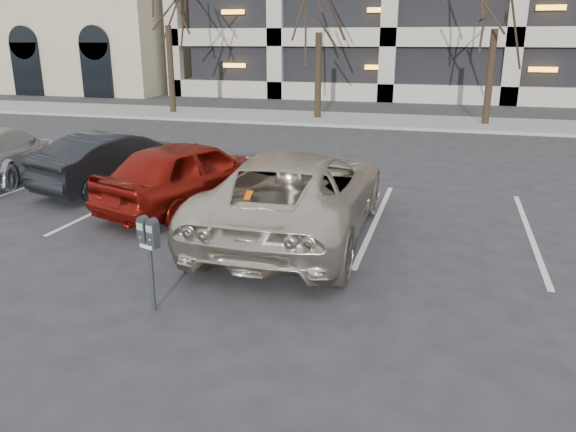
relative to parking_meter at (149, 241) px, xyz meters
The scene contains 7 objects.
ground 2.67m from the parking_meter, 69.23° to the left, with size 140.00×140.00×0.00m, color #28282B.
sidewalk 18.37m from the parking_meter, 87.24° to the left, with size 80.00×4.00×0.12m, color gray.
stall_lines 4.76m from the parking_meter, 96.36° to the left, with size 16.90×5.20×0.00m.
parking_meter is the anchor object (origin of this frame).
suv_silver 3.52m from the parking_meter, 73.57° to the left, with size 2.67×5.60×1.55m.
car_red 4.73m from the parking_meter, 109.26° to the left, with size 1.71×4.25×1.45m, color maroon.
car_dark 6.75m from the parking_meter, 125.52° to the left, with size 1.41×4.04×1.33m, color black.
Camera 1 is at (2.64, -8.21, 3.38)m, focal length 35.00 mm.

